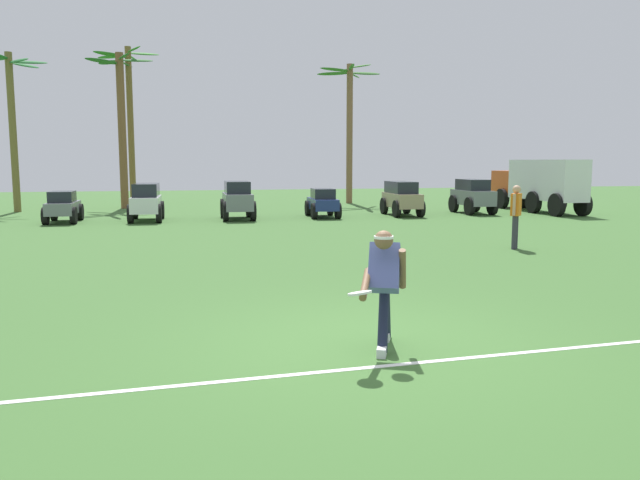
{
  "coord_description": "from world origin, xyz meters",
  "views": [
    {
      "loc": [
        -2.04,
        -6.97,
        2.14
      ],
      "look_at": [
        0.06,
        2.59,
        0.9
      ],
      "focal_mm": 35.0,
      "sensor_mm": 36.0,
      "label": 1
    }
  ],
  "objects_px": {
    "parked_car_slot_e": "(402,197)",
    "box_truck": "(539,183)",
    "parked_car_slot_c": "(237,199)",
    "palm_tree_far_right": "(349,119)",
    "parked_car_slot_d": "(323,203)",
    "parked_car_slot_b": "(146,201)",
    "teammate_near_sideline": "(516,211)",
    "parked_car_slot_f": "(473,195)",
    "palm_tree_right_of_centre": "(130,112)",
    "frisbee_thrower": "(384,282)",
    "parked_car_slot_a": "(63,206)",
    "palm_tree_far_left": "(12,113)",
    "palm_tree_left_of_centre": "(122,121)",
    "frisbee_in_flight": "(360,293)"
  },
  "relations": [
    {
      "from": "frisbee_thrower",
      "to": "parked_car_slot_c",
      "type": "bearing_deg",
      "value": 90.8
    },
    {
      "from": "parked_car_slot_e",
      "to": "palm_tree_far_right",
      "type": "xyz_separation_m",
      "value": [
        -0.17,
        7.44,
        3.54
      ]
    },
    {
      "from": "teammate_near_sideline",
      "to": "box_truck",
      "type": "bearing_deg",
      "value": 55.91
    },
    {
      "from": "parked_car_slot_b",
      "to": "parked_car_slot_c",
      "type": "distance_m",
      "value": 3.26
    },
    {
      "from": "teammate_near_sideline",
      "to": "parked_car_slot_c",
      "type": "height_order",
      "value": "teammate_near_sideline"
    },
    {
      "from": "frisbee_thrower",
      "to": "palm_tree_far_left",
      "type": "relative_size",
      "value": 0.21
    },
    {
      "from": "teammate_near_sideline",
      "to": "palm_tree_far_right",
      "type": "height_order",
      "value": "palm_tree_far_right"
    },
    {
      "from": "parked_car_slot_b",
      "to": "parked_car_slot_f",
      "type": "bearing_deg",
      "value": 1.79
    },
    {
      "from": "parked_car_slot_d",
      "to": "teammate_near_sideline",
      "type": "bearing_deg",
      "value": -74.08
    },
    {
      "from": "parked_car_slot_e",
      "to": "teammate_near_sideline",
      "type": "bearing_deg",
      "value": -93.13
    },
    {
      "from": "parked_car_slot_a",
      "to": "palm_tree_left_of_centre",
      "type": "xyz_separation_m",
      "value": [
        1.52,
        6.44,
        3.38
      ]
    },
    {
      "from": "palm_tree_far_right",
      "to": "parked_car_slot_f",
      "type": "bearing_deg",
      "value": -65.2
    },
    {
      "from": "parked_car_slot_b",
      "to": "parked_car_slot_f",
      "type": "distance_m",
      "value": 12.92
    },
    {
      "from": "frisbee_thrower",
      "to": "parked_car_slot_b",
      "type": "height_order",
      "value": "frisbee_thrower"
    },
    {
      "from": "parked_car_slot_e",
      "to": "box_truck",
      "type": "xyz_separation_m",
      "value": [
        6.29,
        0.44,
        0.51
      ]
    },
    {
      "from": "parked_car_slot_c",
      "to": "parked_car_slot_e",
      "type": "bearing_deg",
      "value": 2.07
    },
    {
      "from": "palm_tree_far_right",
      "to": "parked_car_slot_c",
      "type": "bearing_deg",
      "value": -129.52
    },
    {
      "from": "frisbee_thrower",
      "to": "frisbee_in_flight",
      "type": "height_order",
      "value": "frisbee_thrower"
    },
    {
      "from": "parked_car_slot_d",
      "to": "palm_tree_left_of_centre",
      "type": "xyz_separation_m",
      "value": [
        -7.82,
        6.37,
        3.38
      ]
    },
    {
      "from": "parked_car_slot_d",
      "to": "parked_car_slot_f",
      "type": "height_order",
      "value": "parked_car_slot_f"
    },
    {
      "from": "teammate_near_sideline",
      "to": "palm_tree_far_right",
      "type": "xyz_separation_m",
      "value": [
        0.36,
        17.07,
        3.33
      ]
    },
    {
      "from": "frisbee_thrower",
      "to": "palm_tree_right_of_centre",
      "type": "bearing_deg",
      "value": 100.59
    },
    {
      "from": "parked_car_slot_c",
      "to": "parked_car_slot_d",
      "type": "relative_size",
      "value": 1.05
    },
    {
      "from": "parked_car_slot_b",
      "to": "parked_car_slot_d",
      "type": "xyz_separation_m",
      "value": [
        6.52,
        0.03,
        -0.16
      ]
    },
    {
      "from": "parked_car_slot_a",
      "to": "parked_car_slot_b",
      "type": "height_order",
      "value": "parked_car_slot_b"
    },
    {
      "from": "parked_car_slot_e",
      "to": "palm_tree_right_of_centre",
      "type": "distance_m",
      "value": 13.59
    },
    {
      "from": "parked_car_slot_e",
      "to": "palm_tree_right_of_centre",
      "type": "height_order",
      "value": "palm_tree_right_of_centre"
    },
    {
      "from": "parked_car_slot_f",
      "to": "palm_tree_far_left",
      "type": "height_order",
      "value": "palm_tree_far_left"
    },
    {
      "from": "frisbee_in_flight",
      "to": "parked_car_slot_b",
      "type": "height_order",
      "value": "parked_car_slot_b"
    },
    {
      "from": "parked_car_slot_c",
      "to": "palm_tree_far_right",
      "type": "distance_m",
      "value": 10.55
    },
    {
      "from": "parked_car_slot_e",
      "to": "palm_tree_far_left",
      "type": "bearing_deg",
      "value": 161.61
    },
    {
      "from": "parked_car_slot_f",
      "to": "parked_car_slot_d",
      "type": "bearing_deg",
      "value": -176.7
    },
    {
      "from": "parked_car_slot_a",
      "to": "frisbee_in_flight",
      "type": "bearing_deg",
      "value": -71.08
    },
    {
      "from": "frisbee_thrower",
      "to": "box_truck",
      "type": "relative_size",
      "value": 0.24
    },
    {
      "from": "box_truck",
      "to": "parked_car_slot_b",
      "type": "bearing_deg",
      "value": -177.85
    },
    {
      "from": "teammate_near_sideline",
      "to": "parked_car_slot_c",
      "type": "relative_size",
      "value": 0.66
    },
    {
      "from": "parked_car_slot_c",
      "to": "parked_car_slot_e",
      "type": "relative_size",
      "value": 0.97
    },
    {
      "from": "box_truck",
      "to": "palm_tree_left_of_centre",
      "type": "bearing_deg",
      "value": 161.52
    },
    {
      "from": "palm_tree_far_left",
      "to": "parked_car_slot_f",
      "type": "bearing_deg",
      "value": -14.73
    },
    {
      "from": "palm_tree_far_left",
      "to": "parked_car_slot_a",
      "type": "bearing_deg",
      "value": -62.46
    },
    {
      "from": "parked_car_slot_b",
      "to": "parked_car_slot_c",
      "type": "height_order",
      "value": "parked_car_slot_c"
    },
    {
      "from": "teammate_near_sideline",
      "to": "parked_car_slot_d",
      "type": "relative_size",
      "value": 0.7
    },
    {
      "from": "parked_car_slot_f",
      "to": "palm_tree_far_right",
      "type": "bearing_deg",
      "value": 114.8
    },
    {
      "from": "parked_car_slot_f",
      "to": "palm_tree_far_left",
      "type": "xyz_separation_m",
      "value": [
        -18.51,
        4.86,
        3.38
      ]
    },
    {
      "from": "teammate_near_sideline",
      "to": "parked_car_slot_d",
      "type": "distance_m",
      "value": 9.89
    },
    {
      "from": "box_truck",
      "to": "palm_tree_right_of_centre",
      "type": "xyz_separation_m",
      "value": [
        -17.08,
        6.94,
        3.19
      ]
    },
    {
      "from": "parked_car_slot_f",
      "to": "palm_tree_right_of_centre",
      "type": "height_order",
      "value": "palm_tree_right_of_centre"
    },
    {
      "from": "teammate_near_sideline",
      "to": "palm_tree_right_of_centre",
      "type": "height_order",
      "value": "palm_tree_right_of_centre"
    },
    {
      "from": "parked_car_slot_d",
      "to": "box_truck",
      "type": "height_order",
      "value": "box_truck"
    },
    {
      "from": "parked_car_slot_c",
      "to": "box_truck",
      "type": "bearing_deg",
      "value": 3.01
    }
  ]
}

